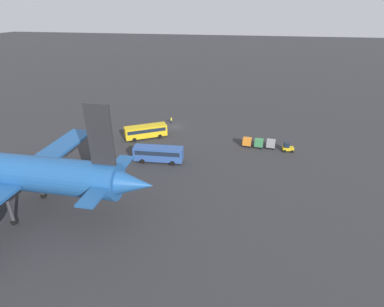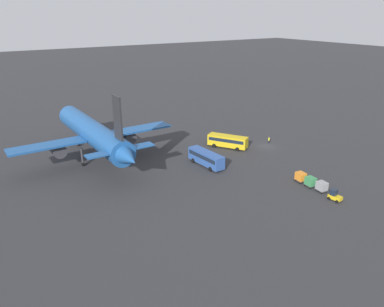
{
  "view_description": "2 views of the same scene",
  "coord_description": "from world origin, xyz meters",
  "px_view_note": "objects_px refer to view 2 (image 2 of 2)",
  "views": [
    {
      "loc": [
        -20.18,
        73.83,
        29.15
      ],
      "look_at": [
        -10.0,
        24.59,
        4.54
      ],
      "focal_mm": 28.0,
      "sensor_mm": 36.0,
      "label": 1
    },
    {
      "loc": [
        -66.99,
        66.04,
        33.29
      ],
      "look_at": [
        -3.97,
        25.69,
        4.58
      ],
      "focal_mm": 35.0,
      "sensor_mm": 36.0,
      "label": 2
    }
  ],
  "objects_px": {
    "shuttle_bus_near": "(228,141)",
    "worker_person": "(269,140)",
    "airplane": "(93,133)",
    "shuttle_bus_far": "(206,157)",
    "cargo_cart_orange": "(301,177)",
    "cargo_cart_green": "(310,181)",
    "baggage_tug": "(335,196)",
    "cargo_cart_grey": "(322,186)"
  },
  "relations": [
    {
      "from": "worker_person",
      "to": "cargo_cart_grey",
      "type": "distance_m",
      "value": 28.92
    },
    {
      "from": "worker_person",
      "to": "cargo_cart_green",
      "type": "xyz_separation_m",
      "value": [
        -23.93,
        11.45,
        0.32
      ]
    },
    {
      "from": "baggage_tug",
      "to": "cargo_cart_green",
      "type": "bearing_deg",
      "value": -12.31
    },
    {
      "from": "shuttle_bus_far",
      "to": "cargo_cart_grey",
      "type": "height_order",
      "value": "shuttle_bus_far"
    },
    {
      "from": "airplane",
      "to": "shuttle_bus_far",
      "type": "xyz_separation_m",
      "value": [
        -16.31,
        -20.36,
        -4.92
      ]
    },
    {
      "from": "baggage_tug",
      "to": "airplane",
      "type": "bearing_deg",
      "value": 29.21
    },
    {
      "from": "worker_person",
      "to": "cargo_cart_orange",
      "type": "bearing_deg",
      "value": 152.0
    },
    {
      "from": "airplane",
      "to": "cargo_cart_grey",
      "type": "relative_size",
      "value": 20.74
    },
    {
      "from": "shuttle_bus_far",
      "to": "cargo_cart_orange",
      "type": "bearing_deg",
      "value": -151.28
    },
    {
      "from": "cargo_cart_grey",
      "to": "shuttle_bus_far",
      "type": "bearing_deg",
      "value": 26.42
    },
    {
      "from": "cargo_cart_orange",
      "to": "worker_person",
      "type": "bearing_deg",
      "value": -28.0
    },
    {
      "from": "cargo_cart_green",
      "to": "cargo_cart_orange",
      "type": "bearing_deg",
      "value": -3.15
    },
    {
      "from": "baggage_tug",
      "to": "worker_person",
      "type": "height_order",
      "value": "baggage_tug"
    },
    {
      "from": "shuttle_bus_far",
      "to": "cargo_cart_green",
      "type": "bearing_deg",
      "value": -155.16
    },
    {
      "from": "shuttle_bus_near",
      "to": "cargo_cart_grey",
      "type": "relative_size",
      "value": 4.74
    },
    {
      "from": "airplane",
      "to": "baggage_tug",
      "type": "bearing_deg",
      "value": -145.36
    },
    {
      "from": "baggage_tug",
      "to": "cargo_cart_orange",
      "type": "relative_size",
      "value": 1.18
    },
    {
      "from": "shuttle_bus_far",
      "to": "baggage_tug",
      "type": "xyz_separation_m",
      "value": [
        -26.79,
        -10.71,
        -1.04
      ]
    },
    {
      "from": "shuttle_bus_near",
      "to": "cargo_cart_grey",
      "type": "height_order",
      "value": "shuttle_bus_near"
    },
    {
      "from": "cargo_cart_orange",
      "to": "cargo_cart_green",
      "type": "bearing_deg",
      "value": 176.85
    },
    {
      "from": "baggage_tug",
      "to": "cargo_cart_grey",
      "type": "height_order",
      "value": "baggage_tug"
    },
    {
      "from": "cargo_cart_green",
      "to": "airplane",
      "type": "bearing_deg",
      "value": 40.77
    },
    {
      "from": "cargo_cart_grey",
      "to": "cargo_cart_orange",
      "type": "height_order",
      "value": "same"
    },
    {
      "from": "shuttle_bus_near",
      "to": "cargo_cart_grey",
      "type": "bearing_deg",
      "value": 147.84
    },
    {
      "from": "shuttle_bus_far",
      "to": "cargo_cart_green",
      "type": "relative_size",
      "value": 4.83
    },
    {
      "from": "cargo_cart_green",
      "to": "baggage_tug",
      "type": "bearing_deg",
      "value": 174.28
    },
    {
      "from": "cargo_cart_green",
      "to": "cargo_cart_orange",
      "type": "height_order",
      "value": "same"
    },
    {
      "from": "shuttle_bus_near",
      "to": "cargo_cart_green",
      "type": "height_order",
      "value": "shuttle_bus_near"
    },
    {
      "from": "worker_person",
      "to": "shuttle_bus_near",
      "type": "bearing_deg",
      "value": 73.16
    },
    {
      "from": "shuttle_bus_far",
      "to": "cargo_cart_grey",
      "type": "relative_size",
      "value": 4.83
    },
    {
      "from": "airplane",
      "to": "shuttle_bus_near",
      "type": "distance_m",
      "value": 33.63
    },
    {
      "from": "shuttle_bus_near",
      "to": "cargo_cart_grey",
      "type": "xyz_separation_m",
      "value": [
        -30.03,
        0.03,
        -0.71
      ]
    },
    {
      "from": "shuttle_bus_far",
      "to": "cargo_cart_orange",
      "type": "distance_m",
      "value": 21.18
    },
    {
      "from": "worker_person",
      "to": "cargo_cart_orange",
      "type": "distance_m",
      "value": 24.07
    },
    {
      "from": "cargo_cart_grey",
      "to": "cargo_cart_green",
      "type": "xyz_separation_m",
      "value": [
        2.69,
        0.16,
        0.0
      ]
    },
    {
      "from": "shuttle_bus_near",
      "to": "baggage_tug",
      "type": "relative_size",
      "value": 4.01
    },
    {
      "from": "shuttle_bus_near",
      "to": "cargo_cart_green",
      "type": "bearing_deg",
      "value": 147.5
    },
    {
      "from": "baggage_tug",
      "to": "cargo_cart_grey",
      "type": "distance_m",
      "value": 3.74
    },
    {
      "from": "worker_person",
      "to": "cargo_cart_orange",
      "type": "xyz_separation_m",
      "value": [
        -21.25,
        11.3,
        0.32
      ]
    },
    {
      "from": "cargo_cart_green",
      "to": "shuttle_bus_near",
      "type": "bearing_deg",
      "value": -0.39
    },
    {
      "from": "cargo_cart_orange",
      "to": "shuttle_bus_near",
      "type": "bearing_deg",
      "value": -0.09
    },
    {
      "from": "shuttle_bus_near",
      "to": "worker_person",
      "type": "bearing_deg",
      "value": -138.95
    }
  ]
}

